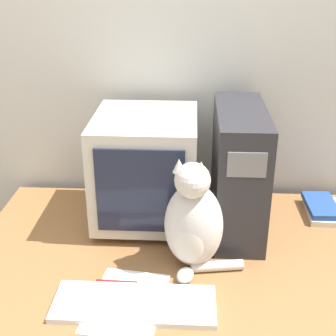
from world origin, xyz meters
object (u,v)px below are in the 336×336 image
computer_tower (238,170)px  pen (117,282)px  keyboard (134,304)px  cat (193,222)px  crt_monitor (146,168)px  book_stack (323,209)px

computer_tower → pen: size_ratio=3.56×
keyboard → cat: (0.17, 0.21, 0.15)m
crt_monitor → cat: 0.35m
crt_monitor → computer_tower: (0.34, -0.03, 0.01)m
computer_tower → keyboard: size_ratio=0.98×
crt_monitor → keyboard: bearing=-88.7°
crt_monitor → keyboard: crt_monitor is taller
keyboard → cat: cat is taller
keyboard → book_stack: (0.68, 0.58, 0.01)m
computer_tower → keyboard: (-0.33, -0.48, -0.22)m
keyboard → pen: size_ratio=3.61×
computer_tower → book_stack: computer_tower is taller
book_stack → pen: book_stack is taller
crt_monitor → computer_tower: computer_tower is taller
cat → book_stack: size_ratio=1.78×
crt_monitor → pen: size_ratio=3.16×
crt_monitor → cat: size_ratio=1.08×
crt_monitor → book_stack: crt_monitor is taller
computer_tower → cat: (-0.16, -0.26, -0.06)m
crt_monitor → book_stack: 0.72m
computer_tower → pen: 0.59m
computer_tower → pen: computer_tower is taller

